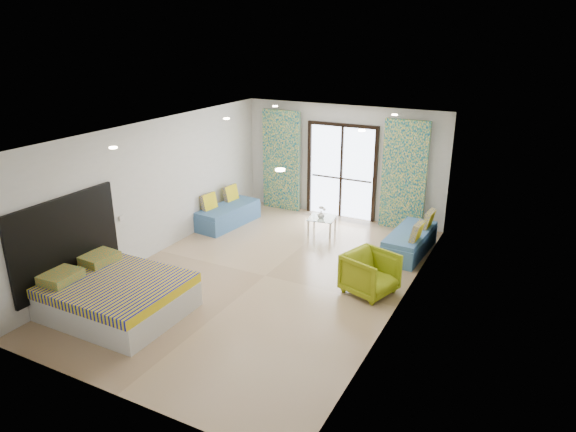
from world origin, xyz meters
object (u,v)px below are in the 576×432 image
at_px(bed, 116,295).
at_px(daybed_right, 410,241).
at_px(coffee_table, 322,219).
at_px(daybed_left, 228,214).
at_px(armchair, 370,272).

distance_m(bed, daybed_right, 5.76).
bearing_deg(coffee_table, bed, -108.36).
height_order(bed, coffee_table, bed).
bearing_deg(daybed_left, coffee_table, 18.84).
height_order(bed, daybed_right, daybed_right).
bearing_deg(daybed_right, armchair, -92.17).
bearing_deg(coffee_table, daybed_right, -4.98).
bearing_deg(bed, daybed_right, 51.38).
height_order(daybed_left, coffee_table, daybed_left).
bearing_deg(bed, coffee_table, 71.64).
relative_size(daybed_right, armchair, 2.16).
distance_m(bed, coffee_table, 4.93).
xyz_separation_m(coffee_table, armchair, (1.86, -2.18, 0.07)).
height_order(daybed_right, coffee_table, daybed_right).
bearing_deg(coffee_table, daybed_left, -167.17).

